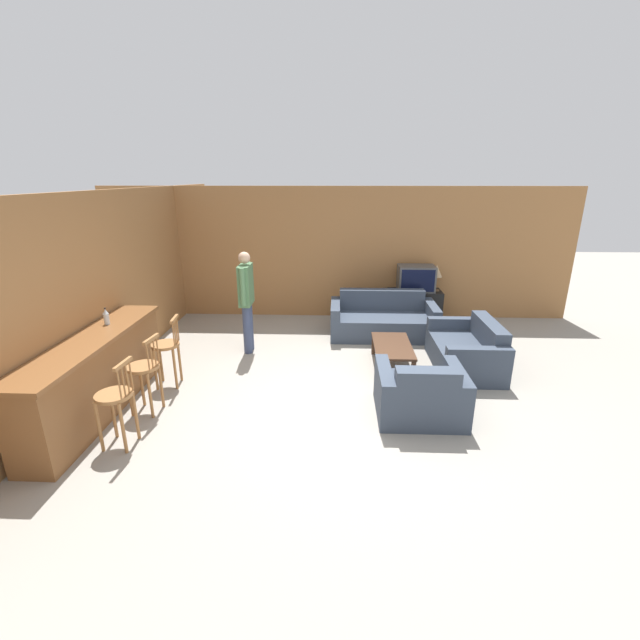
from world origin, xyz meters
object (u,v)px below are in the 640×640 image
object	(u,v)px
tv_unit	(414,306)
person_by_window	(246,297)
couch_far	(383,320)
table_lamp	(437,272)
armchair_near	(420,395)
loveseat_right	(467,351)
bar_chair_far	(167,350)
bar_chair_mid	(144,373)
coffee_table	(392,348)
bar_chair_near	(116,401)
bottle	(106,317)
tv	(416,278)

from	to	relation	value
tv_unit	person_by_window	world-z (taller)	person_by_window
couch_far	table_lamp	world-z (taller)	table_lamp
armchair_near	loveseat_right	xyz separation A→B (m)	(0.96, 1.42, -0.00)
bar_chair_far	tv_unit	size ratio (longest dim) A/B	0.96
bar_chair_mid	bar_chair_far	bearing A→B (deg)	90.00
bar_chair_far	person_by_window	xyz separation A→B (m)	(0.85, 1.27, 0.41)
bar_chair_far	coffee_table	bearing A→B (deg)	12.88
person_by_window	tv_unit	bearing A→B (deg)	29.11
loveseat_right	tv_unit	distance (m)	2.23
bar_chair_far	loveseat_right	size ratio (longest dim) A/B	0.69
bar_chair_near	loveseat_right	bearing A→B (deg)	26.71
bottle	tv_unit	bearing A→B (deg)	35.06
bar_chair_near	couch_far	size ratio (longest dim) A/B	0.52
bar_chair_mid	loveseat_right	distance (m)	4.54
tv	coffee_table	bearing A→B (deg)	-107.41
bar_chair_mid	bar_chair_near	bearing A→B (deg)	-90.00
bar_chair_near	coffee_table	xyz separation A→B (m)	(3.16, 2.13, -0.22)
loveseat_right	bar_chair_near	bearing A→B (deg)	-153.29
bar_chair_mid	armchair_near	xyz separation A→B (m)	(3.33, 0.04, -0.25)
coffee_table	tv_unit	xyz separation A→B (m)	(0.69, 2.21, 0.00)
tv_unit	loveseat_right	bearing A→B (deg)	-78.73
armchair_near	person_by_window	world-z (taller)	person_by_window
armchair_near	bottle	xyz separation A→B (m)	(-3.97, 0.45, 0.79)
tv	person_by_window	distance (m)	3.43
tv	bottle	size ratio (longest dim) A/B	3.18
armchair_near	table_lamp	world-z (taller)	table_lamp
coffee_table	table_lamp	xyz separation A→B (m)	(1.08, 2.21, 0.69)
couch_far	coffee_table	bearing A→B (deg)	-89.71
bar_chair_near	bar_chair_far	xyz separation A→B (m)	(-0.00, 1.41, 0.00)
armchair_near	person_by_window	size ratio (longest dim) A/B	0.62
bar_chair_mid	table_lamp	distance (m)	5.61
couch_far	tv_unit	size ratio (longest dim) A/B	1.83
couch_far	loveseat_right	xyz separation A→B (m)	(1.14, -1.40, -0.00)
bottle	coffee_table	bearing A→B (deg)	13.90
bar_chair_near	table_lamp	distance (m)	6.09
bar_chair_near	armchair_near	bearing A→B (deg)	12.55
couch_far	person_by_window	size ratio (longest dim) A/B	1.14
bottle	person_by_window	bearing A→B (deg)	44.77
bar_chair_near	person_by_window	bearing A→B (deg)	72.31
coffee_table	bar_chair_mid	bearing A→B (deg)	-155.55
armchair_near	person_by_window	distance (m)	3.21
bar_chair_near	loveseat_right	world-z (taller)	bar_chair_near
bar_chair_far	person_by_window	bearing A→B (deg)	56.00
bar_chair_far	table_lamp	world-z (taller)	table_lamp
loveseat_right	bar_chair_far	bearing A→B (deg)	-170.15
bottle	bar_chair_far	bearing A→B (deg)	18.77
bar_chair_far	person_by_window	world-z (taller)	person_by_window
table_lamp	tv	bearing A→B (deg)	-179.54
tv_unit	bottle	world-z (taller)	bottle
bar_chair_mid	tv_unit	xyz separation A→B (m)	(3.85, 3.65, -0.21)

